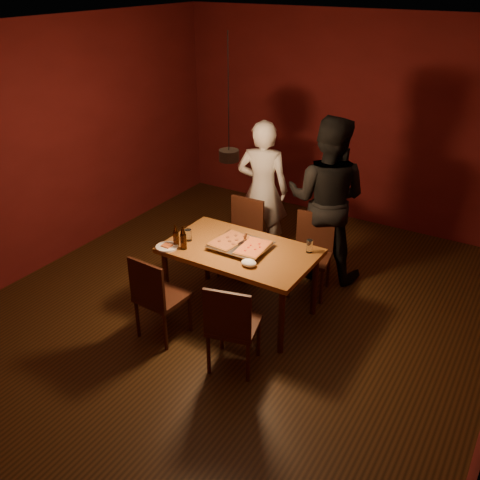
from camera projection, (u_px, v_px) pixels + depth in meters
The scene contains 19 objects.
room_shell at pixel (229, 192), 4.94m from camera, with size 6.00×6.00×6.00m.
dining_table at pixel (240, 255), 5.35m from camera, with size 1.50×0.90×0.75m.
chair_far_left at pixel (243, 230), 6.19m from camera, with size 0.43×0.43×0.49m.
chair_far_right at pixel (312, 246), 5.83m from camera, with size 0.49×0.49×0.49m.
chair_near_left at pixel (156, 291), 5.02m from camera, with size 0.44×0.44×0.49m.
chair_near_right at pixel (231, 321), 4.60m from camera, with size 0.51×0.51×0.49m.
pizza_tray at pixel (241, 246), 5.31m from camera, with size 0.55×0.45×0.05m, color silver.
pizza_meat at pixel (229, 240), 5.36m from camera, with size 0.25×0.40×0.02m, color maroon.
pizza_cheese at pixel (253, 247), 5.23m from camera, with size 0.25×0.40×0.02m, color gold.
spatula at pixel (243, 242), 5.31m from camera, with size 0.09×0.24×0.04m, color silver, non-canonical shape.
beer_bottle_a at pixel (176, 235), 5.34m from camera, with size 0.06×0.06×0.22m.
beer_bottle_b at pixel (183, 238), 5.26m from camera, with size 0.06×0.06×0.24m.
water_glass_left at pixel (188, 235), 5.46m from camera, with size 0.08×0.08×0.12m, color silver.
water_glass_right at pixel (309, 246), 5.23m from camera, with size 0.06×0.06×0.13m, color silver.
plate_slice at pixel (167, 247), 5.34m from camera, with size 0.22×0.22×0.03m.
napkin at pixel (249, 263), 5.00m from camera, with size 0.15×0.12×0.06m, color white.
diner_white at pixel (263, 190), 6.43m from camera, with size 0.62×0.41×1.71m, color silver.
diner_dark at pixel (326, 199), 5.95m from camera, with size 0.92×0.71×1.89m, color black.
pendant_lamp at pixel (229, 154), 4.77m from camera, with size 0.18×0.18×1.10m.
Camera 1 is at (2.47, -3.87, 3.26)m, focal length 40.00 mm.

